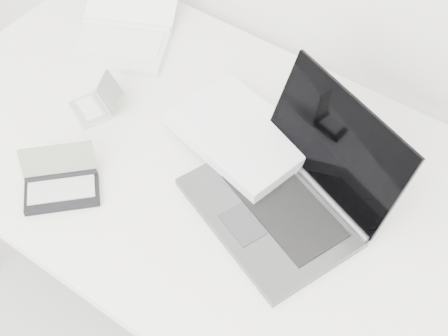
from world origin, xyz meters
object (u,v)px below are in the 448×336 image
Objects in this scene: desk at (246,192)px; palmtop_charcoal at (61,185)px; netbook_open_white at (123,34)px; laptop_large at (266,164)px.

palmtop_charcoal reaches higher than desk.
palmtop_charcoal reaches higher than netbook_open_white.
laptop_large is at bearing -42.17° from netbook_open_white.
palmtop_charcoal is (-0.33, -0.28, -0.02)m from laptop_large.
laptop_large is at bearing -4.43° from palmtop_charcoal.
netbook_open_white is (-0.51, 0.19, 0.07)m from desk.
palmtop_charcoal is (-0.30, -0.25, 0.06)m from desk.
desk is 0.55m from netbook_open_white.
laptop_large is at bearing 52.90° from desk.
laptop_large is (0.03, 0.03, 0.08)m from desk.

